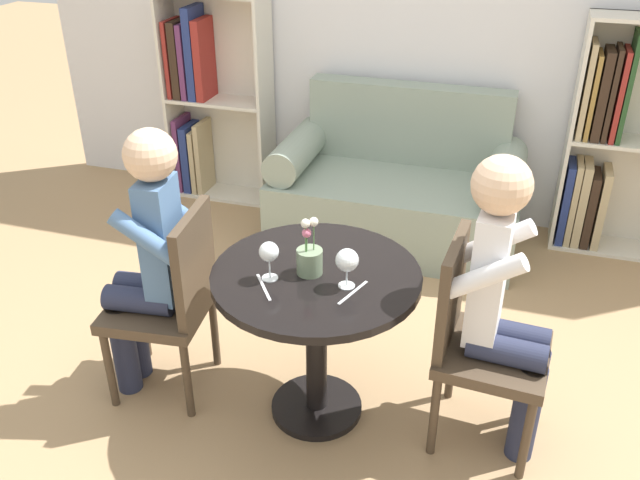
% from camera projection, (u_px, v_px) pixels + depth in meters
% --- Properties ---
extents(ground_plane, '(16.00, 16.00, 0.00)m').
position_uv_depth(ground_plane, '(317.00, 409.00, 3.01)').
color(ground_plane, tan).
extents(back_wall, '(5.20, 0.05, 2.70)m').
position_uv_depth(back_wall, '(421.00, 8.00, 4.11)').
color(back_wall, silver).
rests_on(back_wall, ground_plane).
extents(round_table, '(0.84, 0.84, 0.72)m').
position_uv_depth(round_table, '(316.00, 307.00, 2.74)').
color(round_table, black).
rests_on(round_table, ground_plane).
extents(couch, '(1.50, 0.80, 0.92)m').
position_uv_depth(couch, '(397.00, 191.00, 4.26)').
color(couch, gray).
rests_on(couch, ground_plane).
extents(bookshelf_left, '(0.71, 0.28, 1.41)m').
position_uv_depth(bookshelf_left, '(208.00, 98.00, 4.66)').
color(bookshelf_left, silver).
rests_on(bookshelf_left, ground_plane).
extents(bookshelf_right, '(0.71, 0.28, 1.41)m').
position_uv_depth(bookshelf_right, '(612.00, 146.00, 4.00)').
color(bookshelf_right, silver).
rests_on(bookshelf_right, ground_plane).
extents(chair_left, '(0.46, 0.46, 0.90)m').
position_uv_depth(chair_left, '(172.00, 296.00, 2.91)').
color(chair_left, '#473828').
rests_on(chair_left, ground_plane).
extents(chair_right, '(0.45, 0.45, 0.90)m').
position_uv_depth(chair_right, '(477.00, 336.00, 2.66)').
color(chair_right, '#473828').
rests_on(chair_right, ground_plane).
extents(person_left, '(0.44, 0.37, 1.25)m').
position_uv_depth(person_left, '(147.00, 259.00, 2.83)').
color(person_left, '#282D47').
rests_on(person_left, ground_plane).
extents(person_right, '(0.43, 0.36, 1.26)m').
position_uv_depth(person_right, '(505.00, 301.00, 2.54)').
color(person_right, '#282D47').
rests_on(person_right, ground_plane).
extents(wine_glass_left, '(0.08, 0.08, 0.16)m').
position_uv_depth(wine_glass_left, '(269.00, 253.00, 2.57)').
color(wine_glass_left, white).
rests_on(wine_glass_left, round_table).
extents(wine_glass_right, '(0.09, 0.09, 0.16)m').
position_uv_depth(wine_glass_right, '(347.00, 261.00, 2.52)').
color(wine_glass_right, white).
rests_on(wine_glass_right, round_table).
extents(flower_vase, '(0.10, 0.10, 0.24)m').
position_uv_depth(flower_vase, '(309.00, 257.00, 2.63)').
color(flower_vase, gray).
rests_on(flower_vase, round_table).
extents(knife_left_setting, '(0.12, 0.16, 0.00)m').
position_uv_depth(knife_left_setting, '(264.00, 287.00, 2.57)').
color(knife_left_setting, silver).
rests_on(knife_left_setting, round_table).
extents(fork_left_setting, '(0.07, 0.18, 0.00)m').
position_uv_depth(fork_left_setting, '(353.00, 292.00, 2.54)').
color(fork_left_setting, silver).
rests_on(fork_left_setting, round_table).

